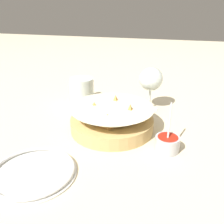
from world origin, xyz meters
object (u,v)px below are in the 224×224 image
(wine_glass, at_px, (151,80))
(food_basket, at_px, (112,120))
(sauce_cup, at_px, (167,143))
(side_plate, at_px, (33,172))
(beer_mug, at_px, (82,91))

(wine_glass, bearing_deg, food_basket, 153.95)
(sauce_cup, bearing_deg, food_basket, 65.60)
(side_plate, bearing_deg, beer_mug, 5.78)
(sauce_cup, distance_m, wine_glass, 0.30)
(wine_glass, bearing_deg, side_plate, 154.33)
(sauce_cup, relative_size, side_plate, 0.62)
(food_basket, xyz_separation_m, wine_glass, (0.19, -0.09, 0.08))
(food_basket, bearing_deg, wine_glass, -26.05)
(food_basket, bearing_deg, sauce_cup, -114.40)
(beer_mug, xyz_separation_m, side_plate, (-0.45, -0.05, -0.04))
(sauce_cup, height_order, wine_glass, wine_glass)
(wine_glass, xyz_separation_m, side_plate, (-0.45, 0.22, -0.10))
(sauce_cup, bearing_deg, beer_mug, 51.96)
(wine_glass, distance_m, side_plate, 0.51)
(sauce_cup, height_order, beer_mug, sauce_cup)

